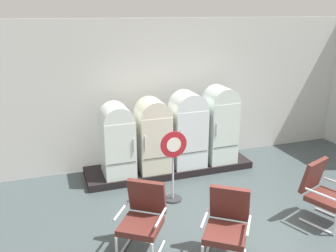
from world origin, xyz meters
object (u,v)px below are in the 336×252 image
(armchair_left, at_px, (143,215))
(sign_stand, at_px, (173,167))
(armchair_right, at_px, (322,190))
(refrigerator_3, at_px, (220,122))
(refrigerator_1, at_px, (153,133))
(refrigerator_2, at_px, (188,127))
(armchair_center, at_px, (227,223))
(refrigerator_0, at_px, (117,138))

(armchair_left, bearing_deg, sign_stand, 52.98)
(armchair_left, height_order, armchair_right, same)
(refrigerator_3, height_order, armchair_right, refrigerator_3)
(refrigerator_1, distance_m, refrigerator_3, 1.50)
(refrigerator_2, bearing_deg, armchair_center, -101.13)
(refrigerator_2, height_order, armchair_center, refrigerator_2)
(refrigerator_3, relative_size, sign_stand, 1.24)
(refrigerator_1, relative_size, sign_stand, 1.13)
(refrigerator_3, height_order, armchair_left, refrigerator_3)
(armchair_right, bearing_deg, armchair_center, -169.85)
(armchair_left, height_order, sign_stand, sign_stand)
(refrigerator_0, relative_size, armchair_left, 1.43)
(armchair_right, height_order, sign_stand, sign_stand)
(refrigerator_1, relative_size, refrigerator_2, 0.94)
(refrigerator_0, height_order, refrigerator_1, refrigerator_1)
(sign_stand, bearing_deg, refrigerator_3, 36.79)
(armchair_center, distance_m, sign_stand, 1.73)
(refrigerator_0, height_order, armchair_center, refrigerator_0)
(refrigerator_0, relative_size, refrigerator_2, 0.91)
(refrigerator_1, relative_size, armchair_left, 1.48)
(refrigerator_1, xyz_separation_m, refrigerator_2, (0.75, -0.01, 0.05))
(armchair_left, distance_m, sign_stand, 1.45)
(armchair_right, bearing_deg, armchair_left, 175.64)
(refrigerator_1, relative_size, armchair_right, 1.48)
(armchair_center, bearing_deg, refrigerator_2, 78.87)
(refrigerator_2, bearing_deg, refrigerator_3, 0.17)
(refrigerator_3, relative_size, armchair_left, 1.63)
(refrigerator_1, distance_m, armchair_left, 2.44)
(refrigerator_2, height_order, refrigerator_3, refrigerator_3)
(armchair_right, bearing_deg, sign_stand, 146.08)
(refrigerator_3, bearing_deg, armchair_right, -76.39)
(refrigerator_2, distance_m, refrigerator_3, 0.75)
(refrigerator_2, height_order, sign_stand, refrigerator_2)
(armchair_left, bearing_deg, armchair_center, -28.59)
(armchair_center, relative_size, sign_stand, 0.76)
(sign_stand, bearing_deg, armchair_right, -33.92)
(refrigerator_1, height_order, refrigerator_3, refrigerator_3)
(refrigerator_3, distance_m, armchair_right, 2.59)
(refrigerator_2, xyz_separation_m, armchair_center, (-0.55, -2.81, -0.45))
(refrigerator_3, xyz_separation_m, armchair_right, (0.60, -2.47, -0.49))
(armchair_center, height_order, sign_stand, sign_stand)
(refrigerator_1, distance_m, refrigerator_2, 0.75)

